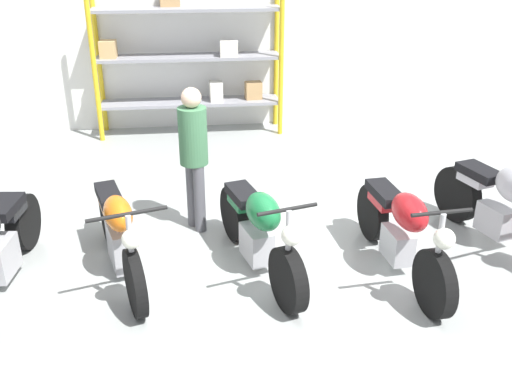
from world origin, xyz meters
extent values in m
plane|color=#9EA3A0|center=(0.00, 0.00, 0.00)|extent=(30.00, 30.00, 0.00)
cube|color=white|center=(0.00, 4.94, 1.80)|extent=(30.00, 0.08, 3.60)
cylinder|color=gold|center=(-2.15, 4.30, 1.27)|extent=(0.08, 0.08, 2.55)
cylinder|color=gold|center=(0.86, 4.30, 1.27)|extent=(0.08, 0.08, 2.55)
cylinder|color=gold|center=(-2.15, 4.85, 1.27)|extent=(0.08, 0.08, 2.55)
cylinder|color=gold|center=(0.86, 4.85, 1.27)|extent=(0.08, 0.08, 2.55)
cube|color=gray|center=(-0.64, 4.57, 0.53)|extent=(3.02, 0.55, 0.05)
cube|color=gray|center=(-0.64, 4.57, 1.30)|extent=(3.02, 0.55, 0.05)
cube|color=gray|center=(-0.64, 4.57, 2.07)|extent=(3.02, 0.55, 0.05)
cube|color=silver|center=(-0.21, 4.54, 0.72)|extent=(0.22, 0.31, 0.32)
cube|color=tan|center=(0.43, 4.57, 0.71)|extent=(0.29, 0.23, 0.30)
cube|color=tan|center=(-1.94, 4.55, 1.46)|extent=(0.27, 0.28, 0.27)
cube|color=silver|center=(0.02, 4.42, 1.45)|extent=(0.30, 0.23, 0.24)
cylinder|color=black|center=(-2.52, 0.76, 0.31)|extent=(0.22, 0.63, 0.62)
cube|color=black|center=(-2.56, 0.38, 0.68)|extent=(0.32, 0.55, 0.10)
cube|color=black|center=(-2.55, 0.50, 0.59)|extent=(0.27, 0.39, 0.12)
cylinder|color=black|center=(-1.21, -0.61, 0.32)|extent=(0.28, 0.65, 0.64)
cylinder|color=black|center=(-1.62, 0.80, 0.32)|extent=(0.28, 0.65, 0.64)
cube|color=#ADADB2|center=(-1.43, 0.15, 0.29)|extent=(0.32, 0.54, 0.42)
ellipsoid|color=orange|center=(-1.38, -0.02, 0.74)|extent=(0.40, 0.59, 0.31)
cube|color=black|center=(-1.54, 0.52, 0.69)|extent=(0.36, 0.59, 0.10)
cube|color=orange|center=(-1.55, 0.56, 0.60)|extent=(0.29, 0.42, 0.12)
cylinder|color=#ADADB2|center=(-1.22, -0.59, 0.66)|extent=(0.06, 0.06, 0.67)
sphere|color=silver|center=(-1.20, -0.66, 0.80)|extent=(0.17, 0.17, 0.17)
cylinder|color=black|center=(-1.22, -0.56, 0.99)|extent=(0.68, 0.23, 0.04)
cylinder|color=black|center=(0.17, -0.70, 0.31)|extent=(0.29, 0.64, 0.62)
cylinder|color=black|center=(-0.21, 0.69, 0.31)|extent=(0.29, 0.64, 0.62)
cube|color=#ADADB2|center=(-0.04, 0.04, 0.28)|extent=(0.34, 0.46, 0.35)
ellipsoid|color=#196B38|center=(0.01, -0.12, 0.73)|extent=(0.43, 0.59, 0.35)
cube|color=black|center=(-0.13, 0.41, 0.68)|extent=(0.38, 0.57, 0.10)
cube|color=#196B38|center=(-0.15, 0.45, 0.59)|extent=(0.30, 0.41, 0.12)
cylinder|color=#ADADB2|center=(0.16, -0.68, 0.66)|extent=(0.06, 0.06, 0.69)
sphere|color=silver|center=(0.18, -0.75, 0.80)|extent=(0.19, 0.19, 0.19)
cylinder|color=black|center=(0.15, -0.65, 1.01)|extent=(0.55, 0.18, 0.04)
cylinder|color=black|center=(1.46, -0.92, 0.32)|extent=(0.18, 0.64, 0.64)
cylinder|color=black|center=(1.33, 0.53, 0.32)|extent=(0.18, 0.64, 0.64)
cube|color=#ADADB2|center=(1.39, -0.14, 0.29)|extent=(0.25, 0.41, 0.33)
ellipsoid|color=#B2191E|center=(1.41, -0.31, 0.74)|extent=(0.34, 0.57, 0.34)
cube|color=black|center=(1.36, 0.26, 0.69)|extent=(0.29, 0.58, 0.10)
cube|color=#B2191E|center=(1.36, 0.28, 0.60)|extent=(0.24, 0.41, 0.12)
cylinder|color=#ADADB2|center=(1.46, -0.90, 0.66)|extent=(0.05, 0.05, 0.69)
sphere|color=silver|center=(1.47, -0.97, 0.81)|extent=(0.19, 0.19, 0.19)
cylinder|color=black|center=(1.46, -0.87, 1.01)|extent=(0.56, 0.09, 0.04)
cylinder|color=black|center=(2.48, 0.87, 0.34)|extent=(0.32, 0.69, 0.67)
cube|color=#ADADB2|center=(2.66, 0.24, 0.30)|extent=(0.36, 0.46, 0.33)
cube|color=black|center=(2.56, 0.59, 0.73)|extent=(0.41, 0.58, 0.10)
cube|color=#B7B7BF|center=(2.55, 0.63, 0.64)|extent=(0.33, 0.42, 0.12)
cylinder|color=#595960|center=(-0.67, 1.08, 0.41)|extent=(0.13, 0.13, 0.82)
cylinder|color=#595960|center=(-0.59, 0.92, 0.41)|extent=(0.13, 0.13, 0.82)
cylinder|color=#3F724C|center=(-0.63, 1.00, 1.14)|extent=(0.43, 0.43, 0.65)
sphere|color=beige|center=(-0.63, 1.00, 1.57)|extent=(0.22, 0.22, 0.22)
camera|label=1|loc=(-0.62, -5.02, 3.20)|focal=40.00mm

